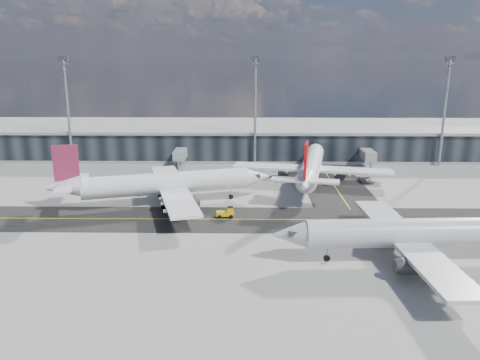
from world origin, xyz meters
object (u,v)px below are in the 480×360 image
(airliner_near, at_px, (419,233))
(baggage_tug, at_px, (227,212))
(service_van, at_px, (367,179))
(airliner_af, at_px, (164,184))
(airliner_redtail, at_px, (311,166))

(airliner_near, distance_m, baggage_tug, 33.96)
(baggage_tug, bearing_deg, service_van, 123.54)
(airliner_af, relative_size, baggage_tug, 13.04)
(airliner_near, bearing_deg, airliner_redtail, 10.50)
(airliner_af, distance_m, service_van, 48.65)
(airliner_af, bearing_deg, baggage_tug, 42.94)
(airliner_redtail, height_order, service_van, airliner_redtail)
(baggage_tug, height_order, service_van, baggage_tug)
(airliner_redtail, distance_m, service_van, 14.26)
(airliner_redtail, relative_size, service_van, 9.29)
(airliner_near, height_order, service_van, airliner_near)
(airliner_redtail, height_order, airliner_near, airliner_redtail)
(airliner_af, bearing_deg, airliner_redtail, 100.79)
(baggage_tug, bearing_deg, airliner_af, -126.49)
(service_van, bearing_deg, baggage_tug, -162.10)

